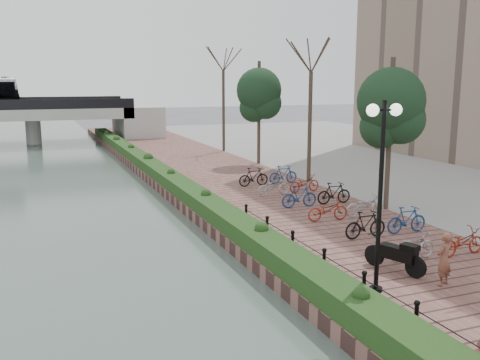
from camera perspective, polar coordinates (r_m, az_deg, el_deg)
ground at (r=13.15m, az=10.22°, el=-16.95°), size 220.00×220.00×0.00m
promenade at (r=29.78m, az=-0.86°, el=-0.64°), size 8.00×75.00×0.50m
inland_pavement at (r=38.36m, az=22.12°, el=1.11°), size 24.00×75.00×0.50m
hedge at (r=31.08m, az=-8.38°, el=0.75°), size 1.10×56.00×0.60m
chain_fence at (r=15.04m, az=10.90°, el=-9.80°), size 0.10×14.10×0.70m
lamppost at (r=14.11m, az=14.92°, el=2.45°), size 1.02×0.32×5.06m
motorcycle at (r=16.43m, az=16.17°, el=-7.59°), size 1.08×1.80×1.07m
pedestrian at (r=15.73m, az=20.93°, el=-7.87°), size 0.64×0.52×1.50m
bicycle_parking at (r=23.10m, az=9.78°, el=-2.25°), size 2.40×14.69×1.00m
street_trees at (r=26.78m, az=10.89°, el=5.34°), size 3.20×37.12×6.80m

